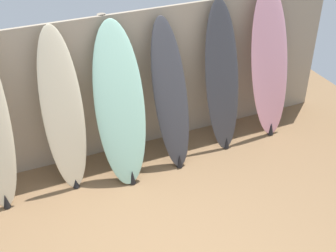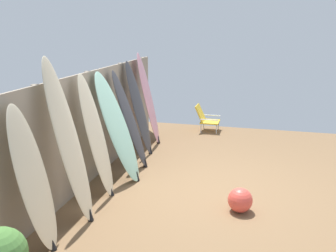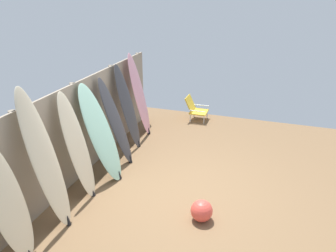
# 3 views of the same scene
# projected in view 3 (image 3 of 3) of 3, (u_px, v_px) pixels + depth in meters

# --- Properties ---
(ground) EXTENTS (7.68, 7.68, 0.00)m
(ground) POSITION_uv_depth(u_px,v_px,m) (183.00, 191.00, 5.82)
(ground) COLOR brown
(fence_back) EXTENTS (6.08, 0.11, 1.80)m
(fence_back) POSITION_uv_depth(u_px,v_px,m) (79.00, 130.00, 6.04)
(fence_back) COLOR gray
(fence_back) RESTS_ON ground
(surfboard_cream_0) EXTENTS (0.55, 0.44, 1.71)m
(surfboard_cream_0) POSITION_uv_depth(u_px,v_px,m) (8.00, 203.00, 4.12)
(surfboard_cream_0) COLOR beige
(surfboard_cream_0) RESTS_ON ground
(surfboard_cream_1) EXTENTS (0.48, 0.59, 2.16)m
(surfboard_cream_1) POSITION_uv_depth(u_px,v_px,m) (45.00, 161.00, 4.65)
(surfboard_cream_1) COLOR beige
(surfboard_cream_1) RESTS_ON ground
(surfboard_cream_2) EXTENTS (0.47, 0.51, 1.86)m
(surfboard_cream_2) POSITION_uv_depth(u_px,v_px,m) (77.00, 147.00, 5.39)
(surfboard_cream_2) COLOR beige
(surfboard_cream_2) RESTS_ON ground
(surfboard_seafoam_3) EXTENTS (0.67, 0.83, 1.81)m
(surfboard_seafoam_3) POSITION_uv_depth(u_px,v_px,m) (101.00, 134.00, 5.92)
(surfboard_seafoam_3) COLOR #9ED6BC
(surfboard_seafoam_3) RESTS_ON ground
(surfboard_charcoal_4) EXTENTS (0.43, 0.67, 1.76)m
(surfboard_charcoal_4) POSITION_uv_depth(u_px,v_px,m) (116.00, 122.00, 6.49)
(surfboard_charcoal_4) COLOR #38383D
(surfboard_charcoal_4) RESTS_ON ground
(surfboard_charcoal_5) EXTENTS (0.48, 0.57, 1.85)m
(surfboard_charcoal_5) POSITION_uv_depth(u_px,v_px,m) (128.00, 108.00, 7.12)
(surfboard_charcoal_5) COLOR #38383D
(surfboard_charcoal_5) RESTS_ON ground
(surfboard_pink_6) EXTENTS (0.61, 0.55, 1.97)m
(surfboard_pink_6) POSITION_uv_depth(u_px,v_px,m) (139.00, 95.00, 7.72)
(surfboard_pink_6) COLOR pink
(surfboard_pink_6) RESTS_ON ground
(beach_chair) EXTENTS (0.50, 0.57, 0.64)m
(beach_chair) POSITION_uv_depth(u_px,v_px,m) (195.00, 108.00, 8.79)
(beach_chair) COLOR silver
(beach_chair) RESTS_ON ground
(beach_ball) EXTENTS (0.34, 0.34, 0.34)m
(beach_ball) POSITION_uv_depth(u_px,v_px,m) (202.00, 211.00, 5.04)
(beach_ball) COLOR #E54C3F
(beach_ball) RESTS_ON ground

